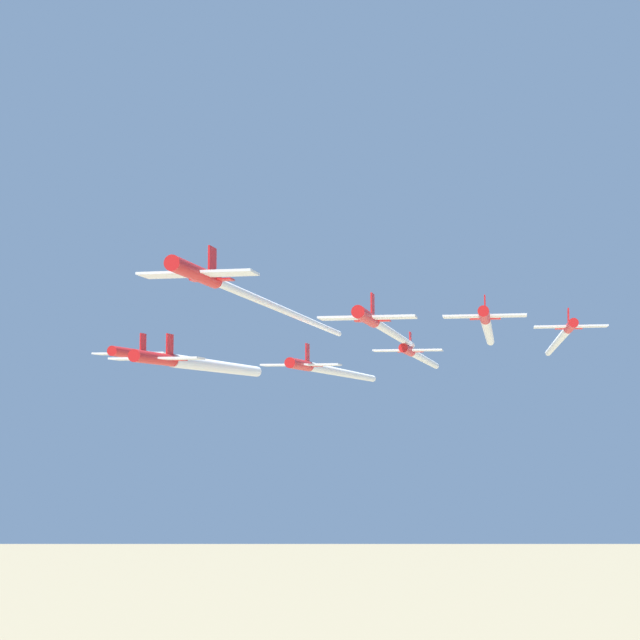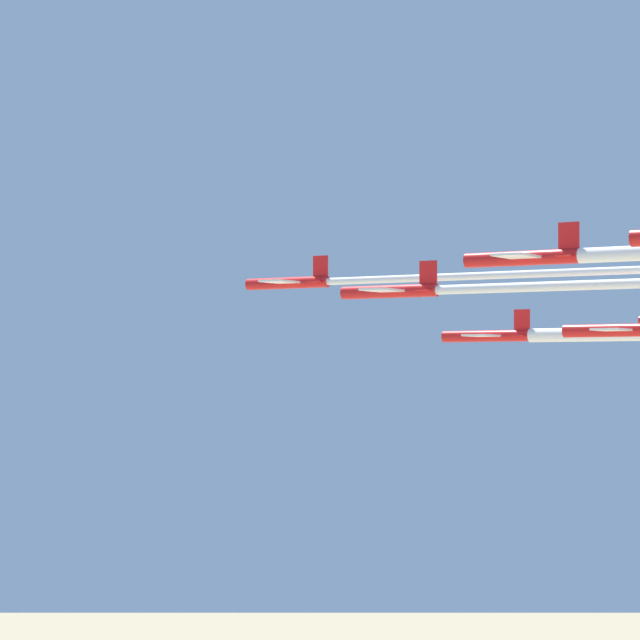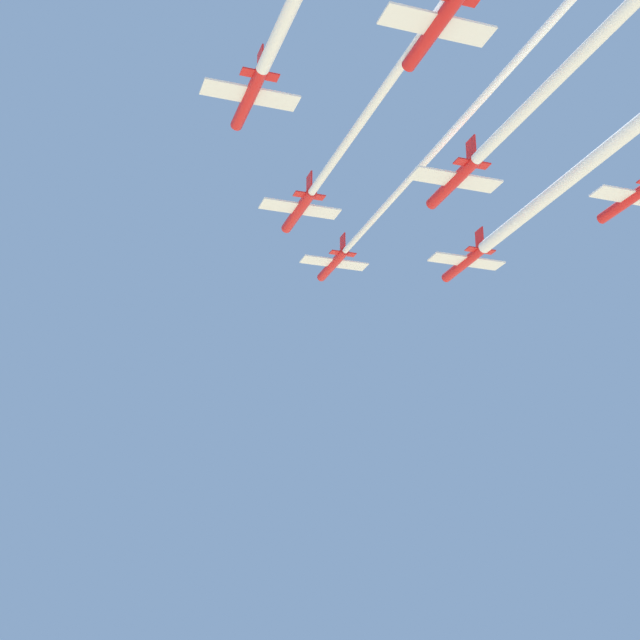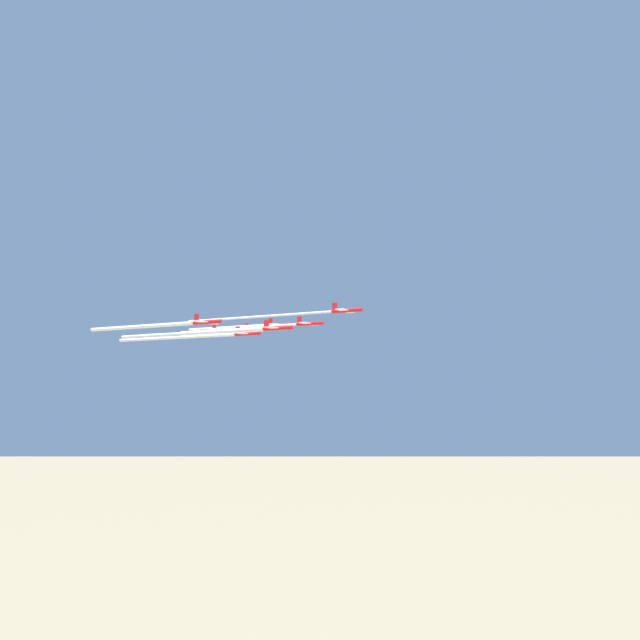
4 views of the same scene
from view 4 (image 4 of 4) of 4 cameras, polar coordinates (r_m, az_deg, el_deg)
The scene contains 16 objects.
jet_0 at distance 143.71m, azimuth 2.97°, elevation 1.09°, with size 9.08×8.88×3.16m.
jet_1 at distance 159.62m, azimuth -1.27°, elevation -0.41°, with size 9.08×8.88×3.16m.
jet_2 at distance 141.79m, azimuth -4.96°, elevation -0.94°, with size 9.08×8.88×3.16m.
jet_3 at distance 176.70m, azimuth -4.71°, elevation -0.53°, with size 9.08×8.88×3.16m.
jet_4 at distance 159.32m, azimuth -8.39°, elevation -1.56°, with size 9.08×8.88×3.16m.
jet_5 at distance 143.45m, azimuth -12.88°, elevation -0.23°, with size 9.08×8.88×3.16m.
jet_6 at distance 194.15m, azimuth -7.54°, elevation -1.05°, with size 9.08×8.88×3.16m.
jet_7 at distance 177.56m, azimuth -11.11°, elevation -1.28°, with size 9.08×8.88×3.16m.
smoke_trail_0 at distance 158.16m, azimuth -7.40°, elevation 0.36°, with size 46.84×26.39×0.70m.
smoke_trail_1 at distance 170.63m, azimuth -7.82°, elevation -0.80°, with size 31.11×17.74×0.81m.
smoke_trail_2 at distance 152.66m, azimuth -11.28°, elevation -1.29°, with size 27.26×15.92×1.34m.
smoke_trail_3 at distance 188.89m, azimuth -10.52°, elevation -0.88°, with size 31.84×18.35×1.15m.
smoke_trail_4 at distance 177.61m, azimuth -16.32°, elevation -1.94°, with size 44.76×25.46×1.06m.
smoke_trail_5 at distance 160.19m, azimuth -19.88°, elevation -0.72°, with size 36.69×21.02×1.12m.
smoke_trail_6 at distance 213.03m, azimuth -14.64°, elevation -1.44°, with size 48.07×27.29×1.06m.
smoke_trail_7 at distance 194.35m, azimuth -17.30°, elevation -1.60°, with size 38.69×22.06×1.01m.
Camera 4 is at (-128.87, 115.85, 145.45)m, focal length 28.00 mm.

